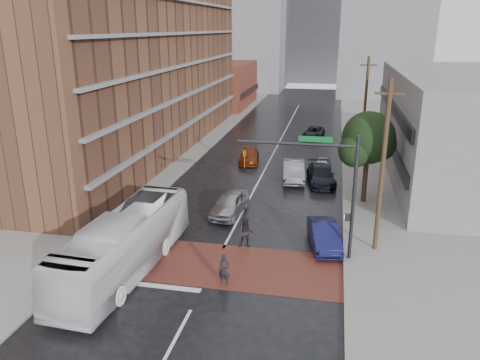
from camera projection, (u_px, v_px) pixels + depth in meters
The scene contains 23 objects.
ground at pixel (212, 269), 25.47m from camera, with size 160.00×160.00×0.00m, color black.
crosswalk at pixel (215, 264), 25.93m from camera, with size 14.00×5.00×0.02m, color brown.
sidewalk_west at pixel (169, 147), 50.91m from camera, with size 9.00×90.00×0.15m, color gray.
sidewalk_east at pixel (388, 159), 46.55m from camera, with size 9.00×90.00×0.15m, color gray.
apartment_block at pixel (134, 12), 46.12m from camera, with size 10.00×44.00×28.00m, color brown.
storefront_west at pixel (225, 85), 76.95m from camera, with size 8.00×16.00×7.00m, color maroon.
building_east at pixel (460, 127), 39.57m from camera, with size 11.00×26.00×9.00m, color gray.
distant_tower_west at pixel (242, 9), 95.79m from camera, with size 18.00×16.00×32.00m, color gray.
distant_tower_center at pixel (314, 30), 110.21m from camera, with size 12.00×10.00×24.00m, color gray.
street_tree at pixel (368, 141), 33.59m from camera, with size 4.20×4.10×6.90m.
signal_mast at pixel (327, 179), 25.22m from camera, with size 6.50×0.30×7.20m.
utility_pole_near at pixel (383, 167), 25.93m from camera, with size 1.60×0.26×10.00m.
utility_pole_far at pixel (365, 109), 44.55m from camera, with size 1.60×0.26×10.00m.
transit_bus at pixel (125, 244), 24.77m from camera, with size 2.73×11.66×3.25m, color silver.
pedestrian_a at pixel (224, 270), 23.61m from camera, with size 0.62×0.41×1.71m, color black.
pedestrian_b at pixel (246, 233), 27.73m from camera, with size 0.91×0.71×1.87m, color black.
car_travel_a at pixel (229, 204), 32.67m from camera, with size 1.84×4.57×1.56m, color #A8ABB0.
car_travel_b at pixel (294, 171), 40.01m from camera, with size 1.79×5.12×1.69m, color #94969B.
car_travel_c at pixel (249, 156), 45.41m from camera, with size 1.79×4.39×1.27m, color maroon.
suv_travel at pixel (314, 132), 55.75m from camera, with size 2.05×4.45×1.24m, color black.
car_parked_near at pixel (324, 235), 27.86m from camera, with size 1.56×4.48×1.48m, color #141547.
car_parked_mid at pixel (321, 175), 39.15m from camera, with size 2.10×5.16×1.50m, color black.
car_parked_far at pixel (322, 165), 42.63m from camera, with size 1.45×3.60×1.23m, color #B2B3BA.
Camera 1 is at (6.00, -21.94, 12.53)m, focal length 35.00 mm.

